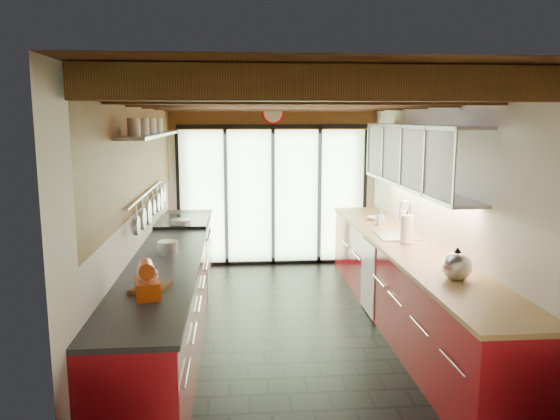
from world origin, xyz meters
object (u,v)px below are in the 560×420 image
object	(u,v)px
soap_bottle	(381,218)
bowl	(374,218)
paper_towel	(407,230)
kettle	(457,265)
stand_mixer	(147,282)

from	to	relation	value
soap_bottle	bowl	bearing A→B (deg)	90.00
paper_towel	bowl	world-z (taller)	paper_towel
bowl	soap_bottle	bearing A→B (deg)	-90.00
kettle	paper_towel	xyz separation A→B (m)	(0.00, 1.35, 0.03)
stand_mixer	kettle	bearing A→B (deg)	5.14
stand_mixer	bowl	xyz separation A→B (m)	(2.54, 2.98, -0.09)
stand_mixer	kettle	world-z (taller)	kettle
stand_mixer	paper_towel	size ratio (longest dim) A/B	0.93
bowl	stand_mixer	bearing A→B (deg)	-130.47
soap_bottle	bowl	xyz separation A→B (m)	(0.00, 0.34, -0.07)
stand_mixer	soap_bottle	xyz separation A→B (m)	(2.54, 2.63, -0.02)
paper_towel	bowl	distance (m)	1.40
kettle	bowl	distance (m)	2.75
kettle	soap_bottle	size ratio (longest dim) A/B	1.81
stand_mixer	paper_towel	distance (m)	2.99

